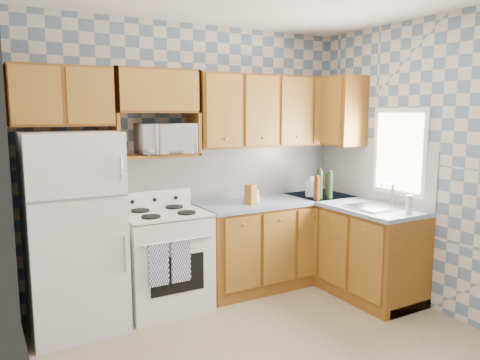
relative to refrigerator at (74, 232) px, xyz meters
name	(u,v)px	position (x,y,z in m)	size (l,w,h in m)	color
floor	(283,353)	(1.27, -1.25, -0.84)	(3.40, 3.40, 0.00)	#7F6D52
back_wall	(195,160)	(1.27, 0.35, 0.51)	(3.40, 0.02, 2.70)	slate
right_wall	(439,166)	(2.97, -1.25, 0.51)	(0.02, 3.20, 2.70)	slate
backsplash_back	(230,173)	(1.68, 0.34, 0.36)	(2.60, 0.01, 0.56)	white
backsplash_right	(372,173)	(2.96, -0.45, 0.36)	(0.01, 1.60, 0.56)	white
refrigerator	(74,232)	(0.00, 0.00, 0.00)	(0.75, 0.70, 1.68)	silver
stove_body	(164,261)	(0.80, 0.03, -0.39)	(0.76, 0.65, 0.90)	silver
cooktop	(163,214)	(0.80, 0.03, 0.07)	(0.76, 0.65, 0.03)	silver
backguard	(153,199)	(0.80, 0.30, 0.16)	(0.76, 0.08, 0.17)	silver
dish_towel_left	(159,265)	(0.63, -0.32, -0.30)	(0.18, 0.03, 0.37)	navy
dish_towel_right	(181,261)	(0.83, -0.32, -0.30)	(0.18, 0.03, 0.37)	navy
base_cabinets_back	(277,243)	(2.10, 0.05, -0.40)	(1.75, 0.60, 0.88)	#69340E
base_cabinets_right	(349,247)	(2.67, -0.45, -0.40)	(0.60, 1.60, 0.88)	#69340E
countertop_back	(278,201)	(2.10, 0.05, 0.06)	(1.77, 0.63, 0.04)	slate
countertop_right	(350,204)	(2.67, -0.45, 0.06)	(0.63, 1.60, 0.04)	slate
upper_cabinets_back	(271,111)	(2.10, 0.19, 1.01)	(1.75, 0.33, 0.74)	#69340E
upper_cabinets_fridge	(61,96)	(-0.02, 0.19, 1.13)	(0.82, 0.33, 0.50)	#69340E
upper_cabinets_right	(334,111)	(2.81, 0.00, 1.01)	(0.33, 0.70, 0.74)	#69340E
microwave_shelf	(156,155)	(0.80, 0.19, 0.60)	(0.80, 0.33, 0.03)	#69340E
microwave	(165,139)	(0.89, 0.16, 0.75)	(0.51, 0.35, 0.28)	silver
sink	(376,207)	(2.67, -0.80, 0.09)	(0.48, 0.40, 0.03)	#B7B7BC
window	(399,152)	(2.96, -0.80, 0.61)	(0.02, 0.66, 0.86)	silver
bottle_0	(319,185)	(2.49, -0.16, 0.23)	(0.07, 0.07, 0.30)	black
bottle_1	(330,186)	(2.59, -0.21, 0.22)	(0.07, 0.07, 0.28)	black
bottle_2	(328,185)	(2.64, -0.12, 0.21)	(0.07, 0.07, 0.26)	#4E240D
bottle_3	(317,189)	(2.42, -0.21, 0.20)	(0.07, 0.07, 0.24)	#4E240D
knife_block	(251,194)	(1.70, -0.05, 0.18)	(0.09, 0.09, 0.20)	brown
electric_kettle	(312,188)	(2.53, 0.01, 0.17)	(0.14, 0.14, 0.17)	silver
food_containers	(251,196)	(1.78, 0.07, 0.14)	(0.18, 0.18, 0.12)	beige
soap_bottle	(409,204)	(2.73, -1.14, 0.17)	(0.06, 0.06, 0.17)	beige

